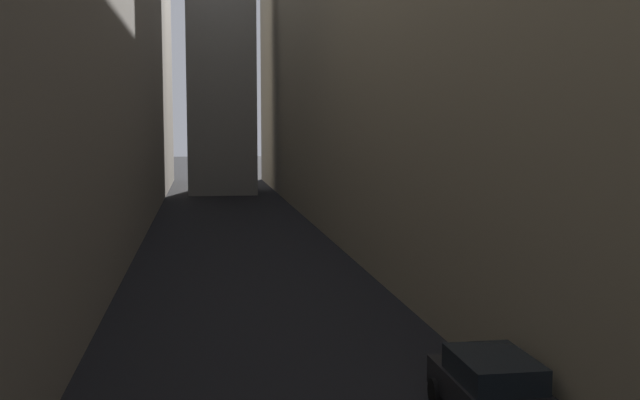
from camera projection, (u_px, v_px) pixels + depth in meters
The scene contains 4 objects.
ground_plane at pixel (241, 253), 39.43m from camera, with size 264.00×264.00×0.00m, color black.
building_block_left at pixel (2, 37), 38.41m from camera, with size 13.16×108.00×22.63m, color gray.
building_block_right at pixel (428, 35), 41.90m from camera, with size 10.41×108.00×23.67m, color gray.
parked_car_right_far at pixel (495, 391), 16.56m from camera, with size 2.00×4.49×1.58m.
Camera 1 is at (-1.96, 8.86, 6.67)m, focal length 41.82 mm.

